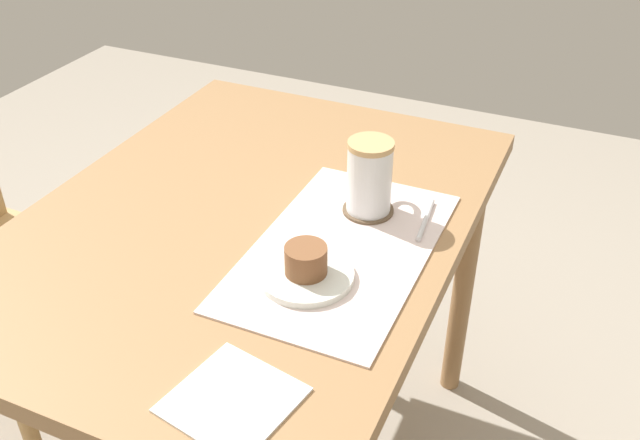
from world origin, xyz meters
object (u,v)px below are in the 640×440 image
object	(u,v)px
dining_table	(250,255)
pastry_plate	(306,275)
pastry	(306,260)
coffee_mug	(370,176)

from	to	relation	value
dining_table	pastry_plate	size ratio (longest dim) A/B	6.74
pastry_plate	pastry	xyz separation A→B (m)	(0.00, 0.00, 0.03)
dining_table	pastry	xyz separation A→B (m)	(-0.13, -0.18, 0.13)
dining_table	coffee_mug	size ratio (longest dim) A/B	7.60
pastry_plate	dining_table	bearing A→B (deg)	53.88
dining_table	pastry	size ratio (longest dim) A/B	15.24
dining_table	pastry_plate	xyz separation A→B (m)	(-0.13, -0.18, 0.10)
dining_table	coffee_mug	world-z (taller)	coffee_mug
pastry	pastry_plate	bearing A→B (deg)	0.00
pastry_plate	pastry	distance (m)	0.03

